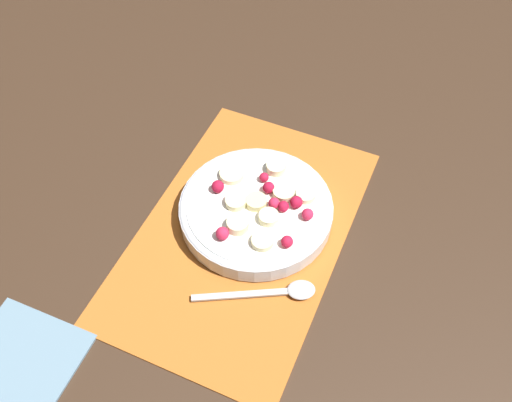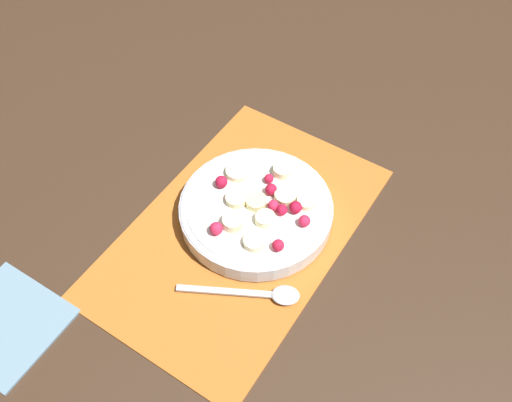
{
  "view_description": "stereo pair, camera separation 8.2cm",
  "coord_description": "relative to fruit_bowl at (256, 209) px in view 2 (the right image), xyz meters",
  "views": [
    {
      "loc": [
        -0.43,
        -0.21,
        0.69
      ],
      "look_at": [
        0.03,
        -0.01,
        0.04
      ],
      "focal_mm": 40.0,
      "sensor_mm": 36.0,
      "label": 1
    },
    {
      "loc": [
        -0.39,
        -0.28,
        0.69
      ],
      "look_at": [
        0.03,
        -0.01,
        0.04
      ],
      "focal_mm": 40.0,
      "sensor_mm": 36.0,
      "label": 2
    }
  ],
  "objects": [
    {
      "name": "napkin",
      "position": [
        -0.32,
        0.18,
        -0.02
      ],
      "size": [
        0.14,
        0.14,
        0.01
      ],
      "color": "slate",
      "rests_on": "ground_plane"
    },
    {
      "name": "placemat",
      "position": [
        -0.03,
        0.01,
        -0.02
      ],
      "size": [
        0.45,
        0.28,
        0.01
      ],
      "color": "#B26023",
      "rests_on": "ground_plane"
    },
    {
      "name": "spoon",
      "position": [
        -0.1,
        -0.08,
        -0.02
      ],
      "size": [
        0.1,
        0.16,
        0.01
      ],
      "rotation": [
        0.0,
        0.0,
        5.2
      ],
      "color": "#B2B2B7",
      "rests_on": "placemat"
    },
    {
      "name": "fruit_bowl",
      "position": [
        0.0,
        0.0,
        0.0
      ],
      "size": [
        0.23,
        0.23,
        0.05
      ],
      "color": "silver",
      "rests_on": "placemat"
    },
    {
      "name": "ground_plane",
      "position": [
        -0.03,
        0.01,
        -0.02
      ],
      "size": [
        3.0,
        3.0,
        0.0
      ],
      "primitive_type": "plane",
      "color": "#382619"
    }
  ]
}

